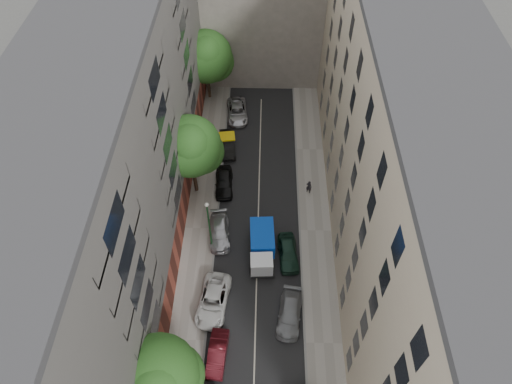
{
  "coord_description": "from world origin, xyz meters",
  "views": [
    {
      "loc": [
        0.42,
        -25.32,
        35.79
      ],
      "look_at": [
        -0.18,
        -0.27,
        6.0
      ],
      "focal_mm": 32.0,
      "sensor_mm": 36.0,
      "label": 1
    }
  ],
  "objects_px": {
    "car_left_4": "(224,182)",
    "car_right_2": "(288,253)",
    "car_right_1": "(290,314)",
    "tarp_truck": "(262,246)",
    "tree_mid": "(191,148)",
    "tree_near": "(159,379)",
    "car_left_3": "(219,232)",
    "tree_far": "(207,58)",
    "car_left_2": "(213,300)",
    "car_left_5": "(227,144)",
    "car_left_6": "(237,111)",
    "car_left_1": "(217,353)",
    "pedestrian": "(309,187)",
    "lamp_post": "(209,222)"
  },
  "relations": [
    {
      "from": "car_left_6",
      "to": "car_right_1",
      "type": "height_order",
      "value": "car_left_6"
    },
    {
      "from": "car_right_1",
      "to": "lamp_post",
      "type": "height_order",
      "value": "lamp_post"
    },
    {
      "from": "car_left_4",
      "to": "lamp_post",
      "type": "relative_size",
      "value": 0.68
    },
    {
      "from": "tree_far",
      "to": "car_left_1",
      "type": "bearing_deg",
      "value": -83.93
    },
    {
      "from": "tree_far",
      "to": "car_left_6",
      "type": "bearing_deg",
      "value": -43.2
    },
    {
      "from": "car_left_5",
      "to": "pedestrian",
      "type": "distance_m",
      "value": 10.64
    },
    {
      "from": "pedestrian",
      "to": "car_left_1",
      "type": "bearing_deg",
      "value": 88.0
    },
    {
      "from": "tarp_truck",
      "to": "tree_mid",
      "type": "relative_size",
      "value": 0.58
    },
    {
      "from": "car_left_6",
      "to": "car_right_2",
      "type": "xyz_separation_m",
      "value": [
        5.6,
        -19.54,
        0.03
      ]
    },
    {
      "from": "car_left_4",
      "to": "car_left_3",
      "type": "bearing_deg",
      "value": -93.31
    },
    {
      "from": "tarp_truck",
      "to": "car_left_4",
      "type": "xyz_separation_m",
      "value": [
        -4.02,
        8.1,
        -0.58
      ]
    },
    {
      "from": "car_left_5",
      "to": "car_left_6",
      "type": "distance_m",
      "value": 5.66
    },
    {
      "from": "car_left_4",
      "to": "car_right_1",
      "type": "relative_size",
      "value": 0.96
    },
    {
      "from": "car_left_2",
      "to": "car_right_1",
      "type": "height_order",
      "value": "car_left_2"
    },
    {
      "from": "tree_near",
      "to": "tree_mid",
      "type": "distance_m",
      "value": 20.41
    },
    {
      "from": "car_left_3",
      "to": "tree_far",
      "type": "relative_size",
      "value": 0.52
    },
    {
      "from": "car_right_2",
      "to": "lamp_post",
      "type": "xyz_separation_m",
      "value": [
        -7.0,
        0.82,
        3.41
      ]
    },
    {
      "from": "car_left_2",
      "to": "car_right_2",
      "type": "bearing_deg",
      "value": 44.58
    },
    {
      "from": "tarp_truck",
      "to": "tree_mid",
      "type": "xyz_separation_m",
      "value": [
        -6.73,
        7.41,
        4.85
      ]
    },
    {
      "from": "car_left_6",
      "to": "pedestrian",
      "type": "xyz_separation_m",
      "value": [
        7.85,
        -11.8,
        0.26
      ]
    },
    {
      "from": "car_left_4",
      "to": "pedestrian",
      "type": "distance_m",
      "value": 8.67
    },
    {
      "from": "car_left_4",
      "to": "car_left_6",
      "type": "bearing_deg",
      "value": 82.61
    },
    {
      "from": "tree_far",
      "to": "car_left_5",
      "type": "bearing_deg",
      "value": -73.08
    },
    {
      "from": "car_right_2",
      "to": "tree_near",
      "type": "height_order",
      "value": "tree_near"
    },
    {
      "from": "car_left_3",
      "to": "tree_near",
      "type": "xyz_separation_m",
      "value": [
        -2.52,
        -14.94,
        4.55
      ]
    },
    {
      "from": "car_right_1",
      "to": "tree_near",
      "type": "distance_m",
      "value": 12.15
    },
    {
      "from": "car_left_4",
      "to": "tarp_truck",
      "type": "bearing_deg",
      "value": -66.92
    },
    {
      "from": "tarp_truck",
      "to": "car_left_4",
      "type": "relative_size",
      "value": 1.21
    },
    {
      "from": "car_left_4",
      "to": "car_right_2",
      "type": "relative_size",
      "value": 1.03
    },
    {
      "from": "tree_far",
      "to": "car_left_3",
      "type": "bearing_deg",
      "value": -82.53
    },
    {
      "from": "car_left_3",
      "to": "lamp_post",
      "type": "distance_m",
      "value": 3.78
    },
    {
      "from": "car_left_3",
      "to": "tarp_truck",
      "type": "bearing_deg",
      "value": -32.19
    },
    {
      "from": "car_left_1",
      "to": "tree_near",
      "type": "xyz_separation_m",
      "value": [
        -3.23,
        -3.47,
        4.56
      ]
    },
    {
      "from": "car_left_3",
      "to": "tree_far",
      "type": "bearing_deg",
      "value": 91.25
    },
    {
      "from": "car_left_2",
      "to": "lamp_post",
      "type": "bearing_deg",
      "value": 103.37
    },
    {
      "from": "tree_mid",
      "to": "tree_far",
      "type": "distance_m",
      "value": 15.19
    },
    {
      "from": "car_left_2",
      "to": "car_left_1",
      "type": "bearing_deg",
      "value": -73.55
    },
    {
      "from": "car_left_3",
      "to": "tree_mid",
      "type": "relative_size",
      "value": 0.49
    },
    {
      "from": "car_left_3",
      "to": "tree_far",
      "type": "distance_m",
      "value": 21.41
    },
    {
      "from": "tree_mid",
      "to": "car_right_1",
      "type": "bearing_deg",
      "value": -56.01
    },
    {
      "from": "car_left_5",
      "to": "car_left_4",
      "type": "bearing_deg",
      "value": -97.55
    },
    {
      "from": "car_left_4",
      "to": "lamp_post",
      "type": "height_order",
      "value": "lamp_post"
    },
    {
      "from": "car_left_4",
      "to": "tree_near",
      "type": "relative_size",
      "value": 0.55
    },
    {
      "from": "car_left_4",
      "to": "car_right_1",
      "type": "xyz_separation_m",
      "value": [
        6.4,
        -14.2,
        -0.09
      ]
    },
    {
      "from": "car_left_4",
      "to": "car_right_2",
      "type": "height_order",
      "value": "car_left_4"
    },
    {
      "from": "lamp_post",
      "to": "pedestrian",
      "type": "relative_size",
      "value": 4.02
    },
    {
      "from": "car_left_4",
      "to": "car_left_5",
      "type": "distance_m",
      "value": 5.6
    },
    {
      "from": "tarp_truck",
      "to": "car_left_1",
      "type": "distance_m",
      "value": 10.1
    },
    {
      "from": "car_left_4",
      "to": "tree_far",
      "type": "distance_m",
      "value": 15.55
    },
    {
      "from": "car_right_2",
      "to": "tree_mid",
      "type": "relative_size",
      "value": 0.46
    }
  ]
}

